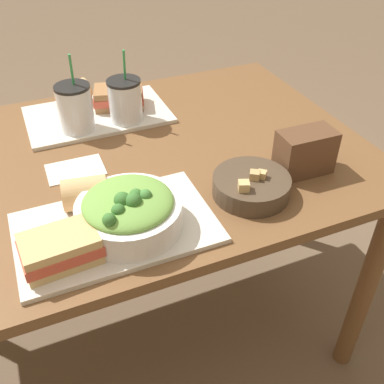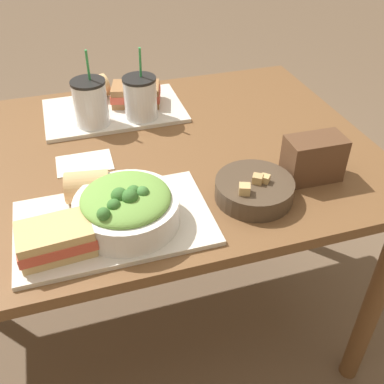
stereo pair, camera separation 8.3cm
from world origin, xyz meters
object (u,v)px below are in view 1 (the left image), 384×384
object	(u,v)px
baguette_far	(73,93)
drink_cup_dark	(76,109)
baguette_near	(86,193)
napkin_folded	(75,170)
soup_bowl	(251,185)
drink_cup_red	(125,102)
chip_bag	(305,152)
salad_bowl	(129,211)
sandwich_far	(119,97)
sandwich_near	(60,249)

from	to	relation	value
baguette_far	drink_cup_dark	world-z (taller)	drink_cup_dark
baguette_near	napkin_folded	world-z (taller)	baguette_near
soup_bowl	drink_cup_red	distance (m)	0.50
soup_bowl	napkin_folded	xyz separation A→B (m)	(-0.38, 0.27, -0.03)
baguette_far	chip_bag	xyz separation A→B (m)	(0.48, -0.61, 0.01)
baguette_far	drink_cup_dark	distance (m)	0.18
drink_cup_dark	napkin_folded	xyz separation A→B (m)	(-0.05, -0.19, -0.08)
baguette_near	drink_cup_dark	size ratio (longest dim) A/B	0.48
baguette_near	chip_bag	size ratio (longest dim) A/B	0.76
soup_bowl	napkin_folded	world-z (taller)	soup_bowl
baguette_far	napkin_folded	size ratio (longest dim) A/B	0.78
soup_bowl	baguette_near	world-z (taller)	baguette_near
baguette_near	chip_bag	world-z (taller)	chip_bag
baguette_far	drink_cup_red	world-z (taller)	drink_cup_red
drink_cup_dark	drink_cup_red	world-z (taller)	drink_cup_dark
salad_bowl	baguette_near	size ratio (longest dim) A/B	2.08
soup_bowl	drink_cup_dark	size ratio (longest dim) A/B	0.83
drink_cup_red	chip_bag	xyz separation A→B (m)	(0.35, -0.43, -0.01)
baguette_near	sandwich_far	xyz separation A→B (m)	(0.21, 0.47, -0.01)
salad_bowl	sandwich_near	bearing A→B (deg)	-163.99
drink_cup_red	napkin_folded	xyz separation A→B (m)	(-0.20, -0.19, -0.07)
sandwich_near	drink_cup_dark	size ratio (longest dim) A/B	0.71
salad_bowl	drink_cup_dark	xyz separation A→B (m)	(-0.02, 0.48, 0.02)
baguette_near	baguette_far	size ratio (longest dim) A/B	0.96
napkin_folded	baguette_far	bearing A→B (deg)	78.59
napkin_folded	sandwich_far	bearing A→B (deg)	54.92
sandwich_far	chip_bag	world-z (taller)	chip_bag
sandwich_near	drink_cup_red	world-z (taller)	drink_cup_red
drink_cup_dark	chip_bag	xyz separation A→B (m)	(0.50, -0.43, -0.02)
baguette_far	chip_bag	distance (m)	0.77
soup_bowl	baguette_far	bearing A→B (deg)	115.42
salad_bowl	sandwich_near	xyz separation A→B (m)	(-0.16, -0.05, -0.01)
baguette_near	drink_cup_red	xyz separation A→B (m)	(0.20, 0.37, 0.02)
sandwich_near	baguette_near	bearing A→B (deg)	56.23
drink_cup_red	chip_bag	bearing A→B (deg)	-50.75
drink_cup_red	salad_bowl	bearing A→B (deg)	-105.52
sandwich_near	chip_bag	bearing A→B (deg)	3.91
salad_bowl	sandwich_near	distance (m)	0.16
baguette_near	sandwich_far	world-z (taller)	baguette_near
sandwich_far	soup_bowl	bearing A→B (deg)	-57.47
sandwich_near	drink_cup_red	bearing A→B (deg)	56.71
salad_bowl	napkin_folded	size ratio (longest dim) A/B	1.55
soup_bowl	sandwich_near	world-z (taller)	sandwich_near
sandwich_far	drink_cup_red	bearing A→B (deg)	-76.71
soup_bowl	sandwich_near	xyz separation A→B (m)	(-0.47, -0.06, 0.02)
soup_bowl	baguette_far	distance (m)	0.71
baguette_far	drink_cup_red	xyz separation A→B (m)	(0.13, -0.17, 0.02)
baguette_near	napkin_folded	distance (m)	0.18
baguette_far	drink_cup_red	bearing A→B (deg)	-161.70
drink_cup_red	napkin_folded	world-z (taller)	drink_cup_red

